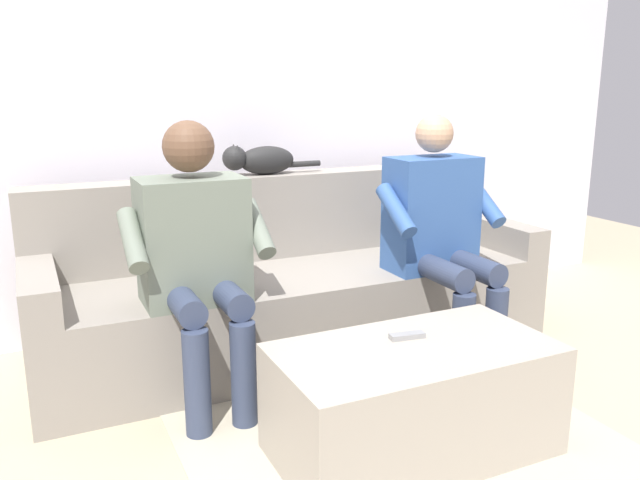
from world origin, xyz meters
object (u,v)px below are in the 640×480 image
object	(u,v)px
couch	(294,288)
person_right_seated	(196,249)
coffee_table	(413,399)
remote_gray	(407,336)
cat_on_backrest	(259,160)
person_left_seated	(439,226)

from	to	relation	value
couch	person_right_seated	bearing A→B (deg)	32.38
coffee_table	person_right_seated	world-z (taller)	person_right_seated
remote_gray	cat_on_backrest	bearing A→B (deg)	102.90
coffee_table	cat_on_backrest	size ratio (longest dim) A/B	1.86
cat_on_backrest	person_left_seated	bearing A→B (deg)	135.75
person_right_seated	cat_on_backrest	world-z (taller)	person_right_seated
person_right_seated	remote_gray	bearing A→B (deg)	132.49
person_right_seated	coffee_table	bearing A→B (deg)	128.68
person_left_seated	person_right_seated	xyz separation A→B (m)	(1.14, -0.04, 0.01)
couch	remote_gray	world-z (taller)	couch
remote_gray	person_right_seated	bearing A→B (deg)	140.89
couch	cat_on_backrest	size ratio (longest dim) A/B	4.69
person_left_seated	remote_gray	world-z (taller)	person_left_seated
person_left_seated	cat_on_backrest	xyz separation A→B (m)	(0.65, -0.64, 0.28)
coffee_table	person_left_seated	size ratio (longest dim) A/B	0.85
couch	person_left_seated	world-z (taller)	person_left_seated
couch	coffee_table	world-z (taller)	couch
couch	person_right_seated	size ratio (longest dim) A/B	2.14
coffee_table	remote_gray	world-z (taller)	remote_gray
remote_gray	couch	bearing A→B (deg)	99.25
couch	person_right_seated	distance (m)	0.76
person_left_seated	cat_on_backrest	bearing A→B (deg)	-44.25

